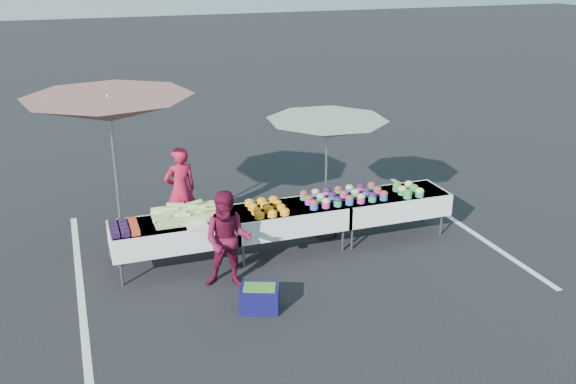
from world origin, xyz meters
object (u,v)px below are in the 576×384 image
object	(u,v)px
umbrella_right	(327,130)
table_right	(390,203)
vendor	(181,190)
customer	(228,240)
umbrella_left	(109,110)
table_center	(288,217)
table_left	(174,232)
storage_bin	(260,298)

from	to	relation	value
umbrella_right	table_right	bearing A→B (deg)	-21.80
umbrella_right	vendor	bearing A→B (deg)	158.42
customer	umbrella_left	bearing A→B (deg)	153.25
table_center	table_right	world-z (taller)	same
table_left	table_right	world-z (taller)	same
vendor	umbrella_right	world-z (taller)	umbrella_right
vendor	customer	bearing A→B (deg)	86.45
table_right	table_center	bearing A→B (deg)	180.00
table_left	umbrella_left	xyz separation A→B (m)	(-0.70, 0.75, 1.74)
storage_bin	table_center	bearing A→B (deg)	80.26
umbrella_right	storage_bin	distance (m)	3.11
umbrella_left	umbrella_right	xyz separation A→B (m)	(3.30, -0.35, -0.50)
vendor	table_right	bearing A→B (deg)	147.31
umbrella_right	storage_bin	xyz separation A→B (m)	(-1.75, -1.97, -1.65)
umbrella_left	table_left	bearing A→B (deg)	-46.84
storage_bin	table_right	bearing A→B (deg)	51.19
table_center	customer	bearing A→B (deg)	-145.74
table_center	umbrella_left	world-z (taller)	umbrella_left
umbrella_right	storage_bin	size ratio (longest dim) A/B	4.01
table_left	table_right	xyz separation A→B (m)	(3.60, 0.00, 0.00)
table_right	storage_bin	distance (m)	3.20
table_left	table_center	world-z (taller)	same
umbrella_left	customer	bearing A→B (deg)	-49.38
customer	umbrella_right	bearing A→B (deg)	53.91
vendor	storage_bin	bearing A→B (deg)	88.81
table_center	storage_bin	distance (m)	1.88
vendor	umbrella_left	distance (m)	1.97
table_left	umbrella_right	bearing A→B (deg)	8.75
vendor	umbrella_right	size ratio (longest dim) A/B	0.61
table_center	vendor	size ratio (longest dim) A/B	1.24
table_left	table_center	size ratio (longest dim) A/B	1.00
customer	umbrella_left	world-z (taller)	umbrella_left
storage_bin	umbrella_left	bearing A→B (deg)	145.22
customer	umbrella_right	distance (m)	2.56
customer	vendor	bearing A→B (deg)	120.12
table_left	vendor	distance (m)	1.35
table_right	storage_bin	bearing A→B (deg)	-150.29
umbrella_right	table_left	bearing A→B (deg)	-171.25
vendor	umbrella_left	xyz separation A→B (m)	(-1.05, -0.54, 1.57)
umbrella_left	storage_bin	distance (m)	3.52
table_right	umbrella_right	world-z (taller)	umbrella_right
umbrella_left	umbrella_right	distance (m)	3.36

